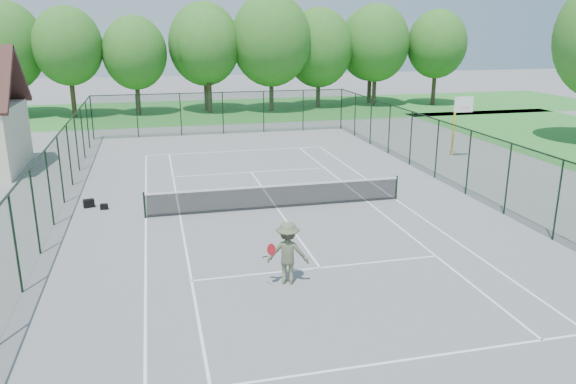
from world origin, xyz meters
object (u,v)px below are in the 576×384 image
Objects in this scene: tennis_net at (277,195)px; tennis_player at (288,253)px; sports_bag_a at (89,203)px; basketball_goal at (459,114)px.

tennis_player is (-1.26, -7.19, 0.40)m from tennis_net.
tennis_net is 8.14m from sports_bag_a.
tennis_net reaches higher than sports_bag_a.
tennis_player reaches higher than tennis_net.
basketball_goal is at bearing 46.01° from tennis_player.
basketball_goal is 1.88× the size of tennis_player.
basketball_goal reaches higher than tennis_player.
tennis_net is 7.31m from tennis_player.
sports_bag_a is 0.23× the size of tennis_player.
basketball_goal reaches higher than sports_bag_a.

